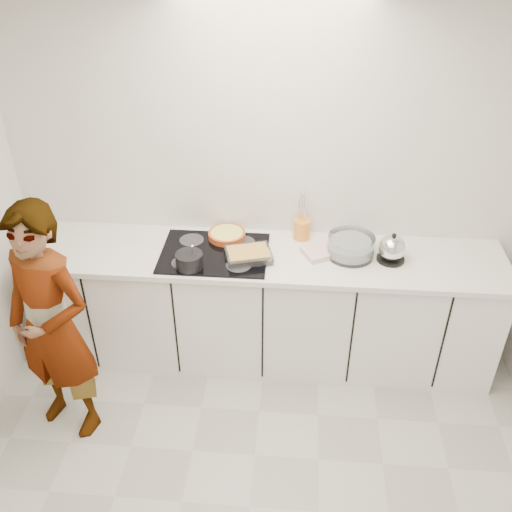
# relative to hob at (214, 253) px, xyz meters

# --- Properties ---
(floor) EXTENTS (3.60, 3.20, 0.00)m
(floor) POSITION_rel_hob_xyz_m (0.35, -1.26, -0.92)
(floor) COLOR #B9B9B1
(floor) RESTS_ON ground
(ceiling) EXTENTS (3.60, 3.20, 0.00)m
(ceiling) POSITION_rel_hob_xyz_m (0.35, -1.26, 1.68)
(ceiling) COLOR white
(ceiling) RESTS_ON wall_back
(wall_back) EXTENTS (3.60, 0.00, 2.60)m
(wall_back) POSITION_rel_hob_xyz_m (0.35, 0.34, 0.38)
(wall_back) COLOR silver
(wall_back) RESTS_ON ground
(base_cabinets) EXTENTS (3.20, 0.58, 0.87)m
(base_cabinets) POSITION_rel_hob_xyz_m (0.35, 0.02, -0.48)
(base_cabinets) COLOR white
(base_cabinets) RESTS_ON floor
(countertop) EXTENTS (3.24, 0.64, 0.04)m
(countertop) POSITION_rel_hob_xyz_m (0.35, 0.02, -0.03)
(countertop) COLOR white
(countertop) RESTS_ON base_cabinets
(hob) EXTENTS (0.72, 0.54, 0.01)m
(hob) POSITION_rel_hob_xyz_m (0.00, 0.00, 0.00)
(hob) COLOR black
(hob) RESTS_ON countertop
(tart_dish) EXTENTS (0.28, 0.28, 0.04)m
(tart_dish) POSITION_rel_hob_xyz_m (0.06, 0.19, 0.03)
(tart_dish) COLOR #B3461C
(tart_dish) RESTS_ON hob
(saucepan) EXTENTS (0.19, 0.19, 0.17)m
(saucepan) POSITION_rel_hob_xyz_m (-0.14, -0.18, 0.06)
(saucepan) COLOR black
(saucepan) RESTS_ON hob
(baking_dish) EXTENTS (0.35, 0.29, 0.06)m
(baking_dish) POSITION_rel_hob_xyz_m (0.24, -0.06, 0.04)
(baking_dish) COLOR silver
(baking_dish) RESTS_ON hob
(mixing_bowl) EXTENTS (0.39, 0.39, 0.15)m
(mixing_bowl) POSITION_rel_hob_xyz_m (0.91, 0.06, 0.06)
(mixing_bowl) COLOR silver
(mixing_bowl) RESTS_ON countertop
(tea_towel) EXTENTS (0.30, 0.27, 0.04)m
(tea_towel) POSITION_rel_hob_xyz_m (0.72, 0.05, 0.01)
(tea_towel) COLOR white
(tea_towel) RESTS_ON countertop
(kettle) EXTENTS (0.22, 0.22, 0.21)m
(kettle) POSITION_rel_hob_xyz_m (1.18, 0.02, 0.08)
(kettle) COLOR black
(kettle) RESTS_ON countertop
(utensil_crock) EXTENTS (0.14, 0.14, 0.14)m
(utensil_crock) POSITION_rel_hob_xyz_m (0.58, 0.25, 0.06)
(utensil_crock) COLOR orange
(utensil_crock) RESTS_ON countertop
(cook) EXTENTS (0.69, 0.56, 1.63)m
(cook) POSITION_rel_hob_xyz_m (-0.88, -0.71, -0.10)
(cook) COLOR white
(cook) RESTS_ON floor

